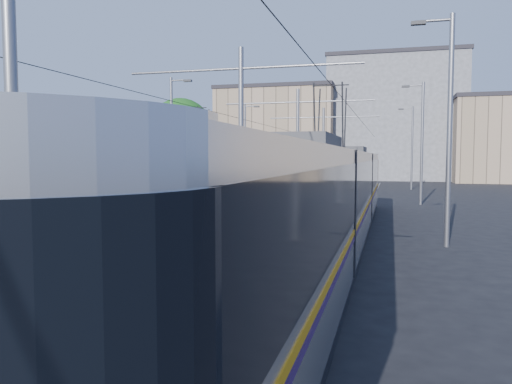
% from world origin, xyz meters
% --- Properties ---
extents(ground, '(160.00, 160.00, 0.00)m').
position_xyz_m(ground, '(0.00, 0.00, 0.00)').
color(ground, black).
rests_on(ground, ground).
extents(platform, '(4.00, 50.00, 0.30)m').
position_xyz_m(platform, '(0.00, 17.00, 0.15)').
color(platform, gray).
rests_on(platform, ground).
extents(tactile_strip_left, '(0.70, 50.00, 0.01)m').
position_xyz_m(tactile_strip_left, '(-1.45, 17.00, 0.30)').
color(tactile_strip_left, gray).
rests_on(tactile_strip_left, platform).
extents(tactile_strip_right, '(0.70, 50.00, 0.01)m').
position_xyz_m(tactile_strip_right, '(1.45, 17.00, 0.30)').
color(tactile_strip_right, gray).
rests_on(tactile_strip_right, platform).
extents(rails, '(8.71, 70.00, 0.03)m').
position_xyz_m(rails, '(0.00, 17.00, 0.02)').
color(rails, gray).
rests_on(rails, ground).
extents(tram_left, '(2.43, 29.64, 5.50)m').
position_xyz_m(tram_left, '(-3.60, 12.18, 1.71)').
color(tram_left, black).
rests_on(tram_left, ground).
extents(tram_right, '(2.43, 31.30, 5.50)m').
position_xyz_m(tram_right, '(3.60, 6.32, 1.86)').
color(tram_right, black).
rests_on(tram_right, ground).
extents(catenary, '(9.20, 70.00, 7.00)m').
position_xyz_m(catenary, '(0.00, 14.15, 4.52)').
color(catenary, slate).
rests_on(catenary, platform).
extents(street_lamps, '(15.18, 38.22, 8.00)m').
position_xyz_m(street_lamps, '(-0.00, 21.00, 4.18)').
color(street_lamps, slate).
rests_on(street_lamps, ground).
extents(shelter, '(0.96, 1.32, 2.64)m').
position_xyz_m(shelter, '(-0.14, 13.11, 1.68)').
color(shelter, black).
rests_on(shelter, platform).
extents(tree, '(5.13, 4.74, 7.45)m').
position_xyz_m(tree, '(-9.08, 23.86, 5.04)').
color(tree, '#382314').
rests_on(tree, ground).
extents(building_left, '(16.32, 12.24, 12.89)m').
position_xyz_m(building_left, '(-10.00, 60.00, 6.45)').
color(building_left, tan).
rests_on(building_left, ground).
extents(building_centre, '(18.36, 14.28, 17.07)m').
position_xyz_m(building_centre, '(6.00, 64.00, 8.55)').
color(building_centre, gray).
rests_on(building_centre, ground).
extents(building_right, '(14.28, 10.20, 10.73)m').
position_xyz_m(building_right, '(20.00, 58.00, 5.37)').
color(building_right, tan).
rests_on(building_right, ground).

